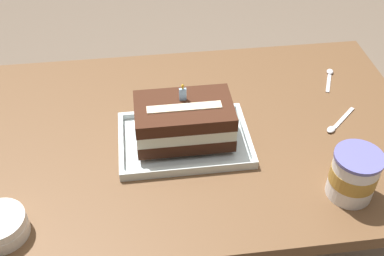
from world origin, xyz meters
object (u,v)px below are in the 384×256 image
object	(u,v)px
foil_tray	(184,141)
bowl_stack	(0,226)
ice_cream_tub	(354,175)
birthday_cake	(184,121)
serving_spoon_near_tray	(336,125)
serving_spoon_by_bowls	(329,76)

from	to	relation	value
foil_tray	bowl_stack	size ratio (longest dim) A/B	2.92
foil_tray	ice_cream_tub	distance (m)	0.41
birthday_cake	serving_spoon_near_tray	world-z (taller)	birthday_cake
ice_cream_tub	foil_tray	bearing A→B (deg)	148.75
birthday_cake	serving_spoon_near_tray	bearing A→B (deg)	2.09
bowl_stack	serving_spoon_by_bowls	xyz separation A→B (m)	(0.88, 0.46, -0.02)
birthday_cake	serving_spoon_by_bowls	xyz separation A→B (m)	(0.47, 0.24, -0.07)
serving_spoon_near_tray	serving_spoon_by_bowls	xyz separation A→B (m)	(0.06, 0.22, 0.00)
birthday_cake	ice_cream_tub	world-z (taller)	birthday_cake
foil_tray	serving_spoon_by_bowls	xyz separation A→B (m)	(0.47, 0.24, -0.00)
bowl_stack	serving_spoon_near_tray	xyz separation A→B (m)	(0.81, 0.24, -0.02)
serving_spoon_near_tray	foil_tray	bearing A→B (deg)	-177.92
foil_tray	birthday_cake	xyz separation A→B (m)	(0.00, -0.00, 0.07)
foil_tray	serving_spoon_by_bowls	bearing A→B (deg)	26.73
birthday_cake	bowl_stack	distance (m)	0.47
bowl_stack	ice_cream_tub	distance (m)	0.76
birthday_cake	foil_tray	bearing A→B (deg)	90.00
bowl_stack	ice_cream_tub	xyz separation A→B (m)	(0.76, 0.02, 0.03)
foil_tray	bowl_stack	xyz separation A→B (m)	(-0.41, -0.23, 0.02)
foil_tray	bowl_stack	bearing A→B (deg)	-150.79
birthday_cake	bowl_stack	world-z (taller)	birthday_cake
serving_spoon_near_tray	serving_spoon_by_bowls	bearing A→B (deg)	74.32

